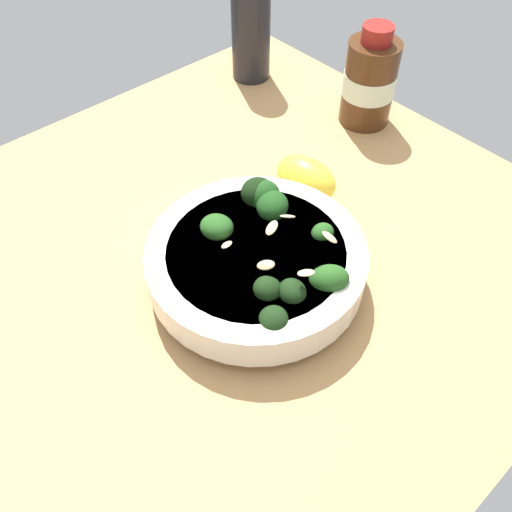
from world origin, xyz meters
The scene contains 5 objects.
ground_plane centered at (0.00, 0.00, -2.31)cm, with size 70.07×70.07×4.62cm, color tan.
bowl_of_broccoli centered at (5.80, -3.21, 3.31)cm, with size 22.74×22.74×7.78cm.
lemon_wedge centered at (-0.53, 10.36, 2.52)cm, with size 8.12×4.96×5.03cm, color yellow.
bottle_tall centered at (-6.15, 27.96, 6.12)cm, with size 7.21×7.21×13.85cm.
bottle_short centered at (-25.81, 23.81, 7.66)cm, with size 5.81×5.81×15.91cm.
Camera 1 is at (33.58, -28.29, 46.01)cm, focal length 38.43 mm.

